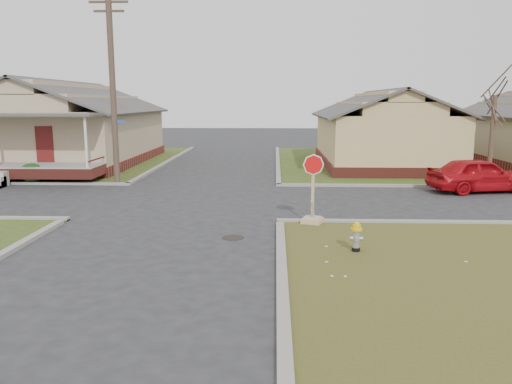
{
  "coord_description": "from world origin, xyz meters",
  "views": [
    {
      "loc": [
        3.43,
        -14.65,
        3.96
      ],
      "look_at": [
        2.82,
        1.0,
        1.1
      ],
      "focal_mm": 35.0,
      "sensor_mm": 36.0,
      "label": 1
    }
  ],
  "objects_px": {
    "utility_pole": "(113,86)",
    "stop_sign": "(312,208)",
    "red_sedan": "(479,175)",
    "fire_hydrant": "(356,235)"
  },
  "relations": [
    {
      "from": "utility_pole",
      "to": "red_sedan",
      "type": "height_order",
      "value": "utility_pole"
    },
    {
      "from": "fire_hydrant",
      "to": "stop_sign",
      "type": "height_order",
      "value": "stop_sign"
    },
    {
      "from": "fire_hydrant",
      "to": "stop_sign",
      "type": "bearing_deg",
      "value": 112.06
    },
    {
      "from": "utility_pole",
      "to": "stop_sign",
      "type": "distance_m",
      "value": 12.42
    },
    {
      "from": "stop_sign",
      "to": "red_sedan",
      "type": "xyz_separation_m",
      "value": [
        7.79,
        6.24,
        0.22
      ]
    },
    {
      "from": "stop_sign",
      "to": "red_sedan",
      "type": "height_order",
      "value": "stop_sign"
    },
    {
      "from": "stop_sign",
      "to": "red_sedan",
      "type": "distance_m",
      "value": 9.98
    },
    {
      "from": "utility_pole",
      "to": "stop_sign",
      "type": "bearing_deg",
      "value": -40.9
    },
    {
      "from": "utility_pole",
      "to": "stop_sign",
      "type": "xyz_separation_m",
      "value": [
        8.85,
        -7.67,
        -4.13
      ]
    },
    {
      "from": "utility_pole",
      "to": "stop_sign",
      "type": "height_order",
      "value": "utility_pole"
    }
  ]
}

